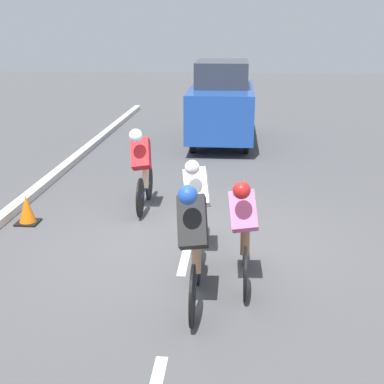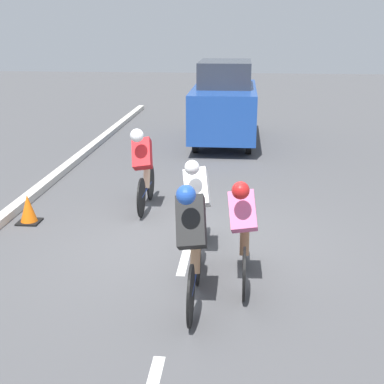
{
  "view_description": "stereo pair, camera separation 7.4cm",
  "coord_description": "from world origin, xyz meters",
  "px_view_note": "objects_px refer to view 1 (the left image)",
  "views": [
    {
      "loc": [
        -0.68,
        7.41,
        3.17
      ],
      "look_at": [
        -0.09,
        0.35,
        0.95
      ],
      "focal_mm": 50.0,
      "sensor_mm": 36.0,
      "label": 1
    },
    {
      "loc": [
        -0.75,
        7.4,
        3.17
      ],
      "look_at": [
        -0.09,
        0.35,
        0.95
      ],
      "focal_mm": 50.0,
      "sensor_mm": 36.0,
      "label": 2
    }
  ],
  "objects_px": {
    "cyclist_red": "(142,166)",
    "cyclist_pink": "(244,228)",
    "traffic_cone": "(27,210)",
    "cyclist_white": "(198,205)",
    "support_car": "(222,103)",
    "cyclist_black": "(194,242)"
  },
  "relations": [
    {
      "from": "support_car",
      "to": "cyclist_white",
      "type": "bearing_deg",
      "value": 89.37
    },
    {
      "from": "cyclist_pink",
      "to": "traffic_cone",
      "type": "xyz_separation_m",
      "value": [
        3.56,
        -1.87,
        -0.51
      ]
    },
    {
      "from": "cyclist_red",
      "to": "support_car",
      "type": "xyz_separation_m",
      "value": [
        -1.21,
        -5.84,
        0.31
      ]
    },
    {
      "from": "cyclist_white",
      "to": "traffic_cone",
      "type": "distance_m",
      "value": 3.14
    },
    {
      "from": "cyclist_black",
      "to": "support_car",
      "type": "bearing_deg",
      "value": -90.2
    },
    {
      "from": "cyclist_pink",
      "to": "traffic_cone",
      "type": "relative_size",
      "value": 3.28
    },
    {
      "from": "cyclist_black",
      "to": "traffic_cone",
      "type": "relative_size",
      "value": 3.44
    },
    {
      "from": "cyclist_red",
      "to": "support_car",
      "type": "relative_size",
      "value": 0.4
    },
    {
      "from": "cyclist_black",
      "to": "cyclist_red",
      "type": "bearing_deg",
      "value": -70.63
    },
    {
      "from": "support_car",
      "to": "traffic_cone",
      "type": "xyz_separation_m",
      "value": [
        3.01,
        6.72,
        -0.87
      ]
    },
    {
      "from": "cyclist_red",
      "to": "traffic_cone",
      "type": "relative_size",
      "value": 3.35
    },
    {
      "from": "cyclist_pink",
      "to": "cyclist_white",
      "type": "height_order",
      "value": "cyclist_white"
    },
    {
      "from": "traffic_cone",
      "to": "cyclist_white",
      "type": "bearing_deg",
      "value": 160.75
    },
    {
      "from": "cyclist_red",
      "to": "cyclist_pink",
      "type": "bearing_deg",
      "value": 122.71
    },
    {
      "from": "cyclist_pink",
      "to": "traffic_cone",
      "type": "height_order",
      "value": "cyclist_pink"
    },
    {
      "from": "traffic_cone",
      "to": "cyclist_pink",
      "type": "bearing_deg",
      "value": 152.32
    },
    {
      "from": "cyclist_red",
      "to": "cyclist_black",
      "type": "bearing_deg",
      "value": 109.37
    },
    {
      "from": "cyclist_white",
      "to": "support_car",
      "type": "relative_size",
      "value": 0.4
    },
    {
      "from": "cyclist_black",
      "to": "support_car",
      "type": "xyz_separation_m",
      "value": [
        -0.03,
        -9.2,
        0.3
      ]
    },
    {
      "from": "cyclist_red",
      "to": "cyclist_white",
      "type": "height_order",
      "value": "cyclist_red"
    },
    {
      "from": "cyclist_pink",
      "to": "cyclist_white",
      "type": "xyz_separation_m",
      "value": [
        0.63,
        -0.84,
        0.01
      ]
    },
    {
      "from": "cyclist_red",
      "to": "traffic_cone",
      "type": "distance_m",
      "value": 2.07
    }
  ]
}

